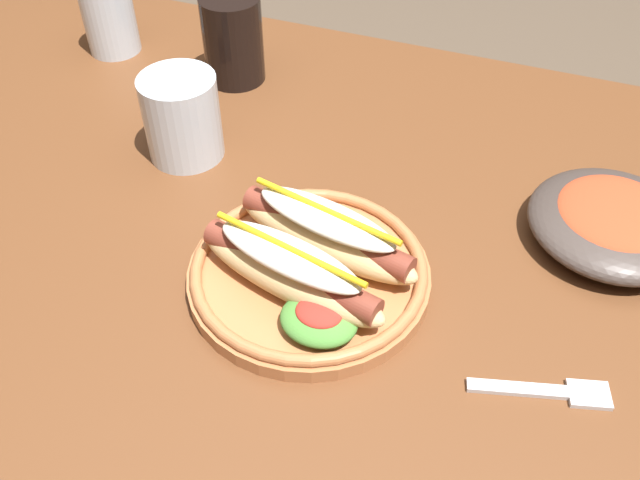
{
  "coord_description": "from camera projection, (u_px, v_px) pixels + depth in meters",
  "views": [
    {
      "loc": [
        0.23,
        -0.49,
        1.25
      ],
      "look_at": [
        0.06,
        -0.04,
        0.77
      ],
      "focal_mm": 39.03,
      "sensor_mm": 36.0,
      "label": 1
    }
  ],
  "objects": [
    {
      "name": "dining_table",
      "position": [
        285.0,
        286.0,
        0.81
      ],
      "size": [
        1.37,
        0.84,
        0.74
      ],
      "color": "brown",
      "rests_on": "ground_plane"
    },
    {
      "name": "hot_dog_plate",
      "position": [
        309.0,
        265.0,
        0.66
      ],
      "size": [
        0.24,
        0.24,
        0.08
      ],
      "color": "#B77042",
      "rests_on": "dining_table"
    },
    {
      "name": "fork",
      "position": [
        551.0,
        392.0,
        0.59
      ],
      "size": [
        0.12,
        0.05,
        0.0
      ],
      "rotation": [
        0.0,
        0.0,
        0.27
      ],
      "color": "silver",
      "rests_on": "dining_table"
    },
    {
      "name": "soda_cup",
      "position": [
        233.0,
        39.0,
        0.91
      ],
      "size": [
        0.08,
        0.08,
        0.11
      ],
      "primitive_type": "cylinder",
      "color": "black",
      "rests_on": "dining_table"
    },
    {
      "name": "water_cup",
      "position": [
        182.0,
        117.0,
        0.79
      ],
      "size": [
        0.09,
        0.09,
        0.1
      ],
      "primitive_type": "cylinder",
      "color": "silver",
      "rests_on": "dining_table"
    },
    {
      "name": "extra_cup",
      "position": [
        109.0,
        16.0,
        0.97
      ],
      "size": [
        0.07,
        0.07,
        0.1
      ],
      "primitive_type": "cylinder",
      "color": "silver",
      "rests_on": "dining_table"
    },
    {
      "name": "side_bowl",
      "position": [
        614.0,
        221.0,
        0.71
      ],
      "size": [
        0.17,
        0.17,
        0.05
      ],
      "color": "#423833",
      "rests_on": "dining_table"
    }
  ]
}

